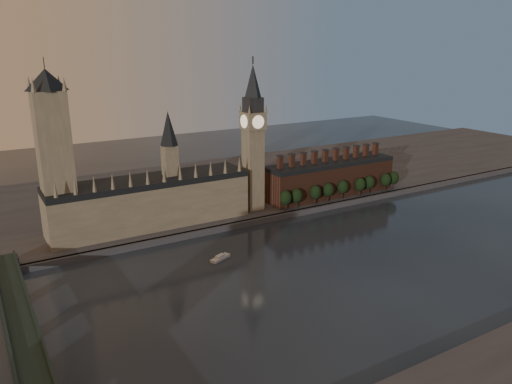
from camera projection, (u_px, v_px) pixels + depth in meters
ground at (340, 274)px, 268.33m from camera, size 900.00×900.00×0.00m
north_bank at (201, 190)px, 414.48m from camera, size 900.00×182.00×4.00m
palace_of_westminster at (151, 199)px, 325.35m from camera, size 130.00×30.30×74.00m
victoria_tower at (54, 152)px, 287.52m from camera, size 24.00×24.00×108.00m
big_ben at (253, 137)px, 347.60m from camera, size 15.00×15.00×107.00m
chimney_block at (330, 177)px, 392.98m from camera, size 110.00×25.00×37.00m
embankment_tree_0 at (286, 198)px, 355.72m from camera, size 8.60×8.60×14.88m
embankment_tree_1 at (297, 196)px, 360.63m from camera, size 8.60×8.60×14.88m
embankment_tree_2 at (315, 192)px, 368.85m from camera, size 8.60×8.60×14.88m
embankment_tree_3 at (328, 190)px, 375.07m from camera, size 8.60×8.60×14.88m
embankment_tree_4 at (343, 187)px, 382.69m from camera, size 8.60×8.60×14.88m
embankment_tree_5 at (360, 184)px, 389.49m from camera, size 8.60×8.60×14.88m
embankment_tree_6 at (369, 182)px, 395.17m from camera, size 8.60×8.60×14.88m
embankment_tree_7 at (386, 180)px, 402.54m from camera, size 8.60×8.60×14.88m
embankment_tree_8 at (394, 178)px, 408.55m from camera, size 8.60×8.60×14.88m
westminster_bridge at (27, 352)px, 188.21m from camera, size 14.00×200.00×11.55m
river_boat at (220, 258)px, 286.54m from camera, size 14.03×9.00×2.72m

